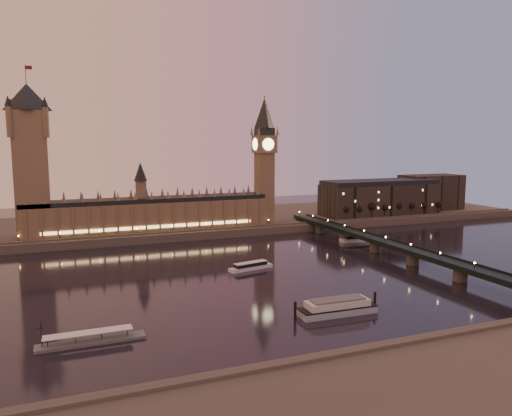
{
  "coord_description": "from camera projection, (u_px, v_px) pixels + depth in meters",
  "views": [
    {
      "loc": [
        -104.26,
        -255.07,
        73.87
      ],
      "look_at": [
        12.15,
        35.0,
        31.54
      ],
      "focal_mm": 35.0,
      "sensor_mm": 36.0,
      "label": 1
    }
  ],
  "objects": [
    {
      "name": "city_block",
      "position": [
        397.0,
        195.0,
        472.34
      ],
      "size": [
        155.0,
        45.0,
        34.0
      ],
      "color": "black",
      "rests_on": "ground"
    },
    {
      "name": "victoria_tower",
      "position": [
        30.0,
        152.0,
        341.14
      ],
      "size": [
        31.68,
        31.68,
        118.0
      ],
      "color": "brown",
      "rests_on": "ground"
    },
    {
      "name": "big_ben",
      "position": [
        264.0,
        153.0,
        405.58
      ],
      "size": [
        17.68,
        17.68,
        104.0
      ],
      "color": "brown",
      "rests_on": "ground"
    },
    {
      "name": "bare_tree_0",
      "position": [
        344.0,
        209.0,
        426.64
      ],
      "size": [
        6.3,
        6.3,
        12.81
      ],
      "color": "black",
      "rests_on": "ground"
    },
    {
      "name": "cruise_boat_a",
      "position": [
        251.0,
        266.0,
        287.8
      ],
      "size": [
        27.81,
        11.56,
        4.35
      ],
      "rotation": [
        0.0,
        0.0,
        0.22
      ],
      "color": "silver",
      "rests_on": "ground"
    },
    {
      "name": "cruise_boat_b",
      "position": [
        359.0,
        238.0,
        368.01
      ],
      "size": [
        29.94,
        9.93,
        5.43
      ],
      "rotation": [
        0.0,
        0.0,
        -0.09
      ],
      "color": "silver",
      "rests_on": "ground"
    },
    {
      "name": "bare_tree_7",
      "position": [
        438.0,
        204.0,
        464.08
      ],
      "size": [
        6.3,
        6.3,
        12.81
      ],
      "color": "black",
      "rests_on": "ground"
    },
    {
      "name": "pontoon_pier",
      "position": [
        91.0,
        340.0,
        183.02
      ],
      "size": [
        38.88,
        6.48,
        10.37
      ],
      "color": "#595B5E",
      "rests_on": "ground"
    },
    {
      "name": "bare_tree_5",
      "position": [
        413.0,
        205.0,
        453.38
      ],
      "size": [
        6.3,
        6.3,
        12.81
      ],
      "color": "black",
      "rests_on": "ground"
    },
    {
      "name": "bare_tree_4",
      "position": [
        400.0,
        206.0,
        448.03
      ],
      "size": [
        6.3,
        6.3,
        12.81
      ],
      "color": "black",
      "rests_on": "ground"
    },
    {
      "name": "westminster_bridge",
      "position": [
        393.0,
        249.0,
        316.04
      ],
      "size": [
        13.2,
        260.0,
        15.3
      ],
      "color": "black",
      "rests_on": "ground"
    },
    {
      "name": "bare_tree_6",
      "position": [
        426.0,
        204.0,
        458.73
      ],
      "size": [
        6.3,
        6.3,
        12.81
      ],
      "color": "black",
      "rests_on": "ground"
    },
    {
      "name": "bare_tree_1",
      "position": [
        359.0,
        208.0,
        431.99
      ],
      "size": [
        6.3,
        6.3,
        12.81
      ],
      "color": "black",
      "rests_on": "ground"
    },
    {
      "name": "palace_of_westminster",
      "position": [
        150.0,
        210.0,
        376.52
      ],
      "size": [
        180.0,
        26.62,
        52.0
      ],
      "color": "brown",
      "rests_on": "ground"
    },
    {
      "name": "ground",
      "position": [
        259.0,
        272.0,
        282.97
      ],
      "size": [
        700.0,
        700.0,
        0.0
      ],
      "primitive_type": "plane",
      "color": "black",
      "rests_on": "ground"
    },
    {
      "name": "far_embankment",
      "position": [
        220.0,
        221.0,
        445.39
      ],
      "size": [
        560.0,
        130.0,
        6.0
      ],
      "primitive_type": "cube",
      "color": "#423D35",
      "rests_on": "ground"
    },
    {
      "name": "bare_tree_2",
      "position": [
        373.0,
        208.0,
        437.34
      ],
      "size": [
        6.3,
        6.3,
        12.81
      ],
      "color": "black",
      "rests_on": "ground"
    },
    {
      "name": "moored_barge",
      "position": [
        337.0,
        307.0,
        213.6
      ],
      "size": [
        39.95,
        10.74,
        7.33
      ],
      "rotation": [
        0.0,
        0.0,
        -0.03
      ],
      "color": "#99A9C3",
      "rests_on": "ground"
    },
    {
      "name": "bare_tree_3",
      "position": [
        386.0,
        207.0,
        442.68
      ],
      "size": [
        6.3,
        6.3,
        12.81
      ],
      "color": "black",
      "rests_on": "ground"
    }
  ]
}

